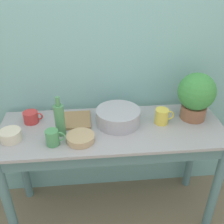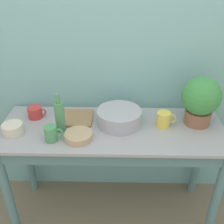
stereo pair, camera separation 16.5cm
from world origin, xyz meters
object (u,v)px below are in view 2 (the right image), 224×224
at_px(mug_red, 35,112).
at_px(mug_yellow, 164,119).
at_px(potted_plant, 201,99).
at_px(bowl_wash_large, 119,117).
at_px(bottle_tall, 60,116).
at_px(bowl_small_tan, 78,136).
at_px(bowl_small_cream, 13,129).
at_px(tray_board, 76,118).
at_px(mug_green, 51,133).

distance_m(mug_red, mug_yellow, 0.87).
xyz_separation_m(potted_plant, bowl_wash_large, (-0.52, -0.02, -0.13)).
bearing_deg(bottle_tall, bowl_small_tan, -34.92).
xyz_separation_m(bowl_small_cream, tray_board, (0.37, 0.18, -0.02)).
bearing_deg(bowl_wash_large, bowl_small_cream, -169.42).
bearing_deg(bowl_small_cream, tray_board, 25.35).
bearing_deg(mug_red, bowl_wash_large, -6.70).
bearing_deg(bowl_small_cream, potted_plant, 6.97).
bearing_deg(potted_plant, bowl_small_tan, -165.61).
relative_size(bowl_wash_large, bowl_small_cream, 2.27).
relative_size(mug_red, mug_green, 1.12).
bearing_deg(potted_plant, bottle_tall, -172.85).
height_order(mug_green, bowl_small_cream, mug_green).
relative_size(mug_yellow, tray_board, 0.58).
height_order(mug_yellow, tray_board, mug_yellow).
relative_size(mug_green, mug_yellow, 0.89).
relative_size(mug_green, bowl_small_cream, 0.89).
distance_m(potted_plant, mug_red, 1.11).
height_order(bowl_wash_large, bowl_small_cream, bowl_wash_large).
bearing_deg(potted_plant, tray_board, 177.76).
xyz_separation_m(mug_red, tray_board, (0.28, -0.02, -0.03)).
bearing_deg(tray_board, bottle_tall, -117.92).
distance_m(bottle_tall, tray_board, 0.19).
xyz_separation_m(bowl_wash_large, bowl_small_tan, (-0.25, -0.18, -0.03)).
bearing_deg(mug_green, mug_yellow, 13.70).
relative_size(mug_red, mug_yellow, 1.00).
distance_m(potted_plant, bowl_wash_large, 0.54).
relative_size(bowl_wash_large, mug_green, 2.55).
bearing_deg(mug_yellow, potted_plant, 10.86).
bearing_deg(tray_board, bowl_small_cream, -154.65).
distance_m(bowl_small_cream, tray_board, 0.41).
bearing_deg(potted_plant, bowl_wash_large, -177.74).
distance_m(potted_plant, mug_green, 0.96).
bearing_deg(potted_plant, mug_red, 177.53).
height_order(mug_red, mug_yellow, mug_yellow).
xyz_separation_m(potted_plant, mug_green, (-0.93, -0.21, -0.13)).
height_order(bowl_wash_large, mug_green, bowl_wash_large).
bearing_deg(tray_board, mug_green, -114.91).
height_order(bottle_tall, bowl_small_tan, bottle_tall).
relative_size(potted_plant, mug_red, 2.53).
xyz_separation_m(mug_red, mug_yellow, (0.87, -0.09, 0.01)).
height_order(mug_red, bowl_small_tan, mug_red).
relative_size(potted_plant, tray_board, 1.47).
relative_size(bowl_wash_large, bowl_small_tan, 1.72).
distance_m(potted_plant, bowl_small_tan, 0.81).
bearing_deg(potted_plant, mug_yellow, -169.14).
bearing_deg(mug_green, bowl_wash_large, 25.40).
xyz_separation_m(mug_red, mug_green, (0.17, -0.26, 0.01)).
bearing_deg(bowl_wash_large, mug_green, -154.60).
height_order(potted_plant, tray_board, potted_plant).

